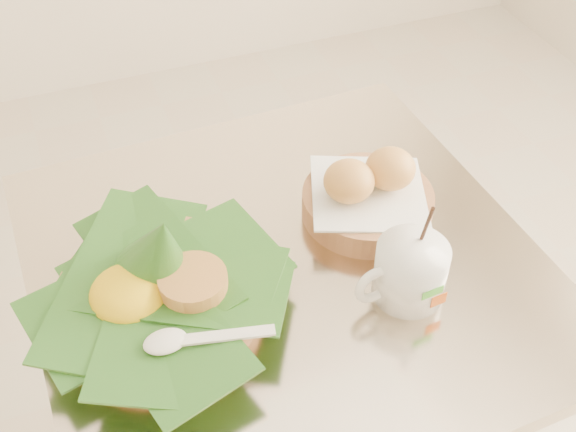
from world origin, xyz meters
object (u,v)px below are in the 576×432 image
object	(u,v)px
rice_basket	(158,286)
coffee_mug	(409,271)
bread_basket	(368,195)
cafe_table	(286,353)

from	to	relation	value
rice_basket	coffee_mug	distance (m)	0.33
rice_basket	bread_basket	bearing A→B (deg)	12.27
rice_basket	bread_basket	size ratio (longest dim) A/B	1.55
rice_basket	bread_basket	world-z (taller)	rice_basket
coffee_mug	bread_basket	bearing A→B (deg)	83.20
rice_basket	coffee_mug	world-z (taller)	rice_basket
cafe_table	bread_basket	distance (m)	0.30
rice_basket	bread_basket	xyz separation A→B (m)	(0.34, 0.07, -0.01)
bread_basket	coffee_mug	bearing A→B (deg)	-96.80
bread_basket	coffee_mug	xyz separation A→B (m)	(-0.02, -0.16, 0.01)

